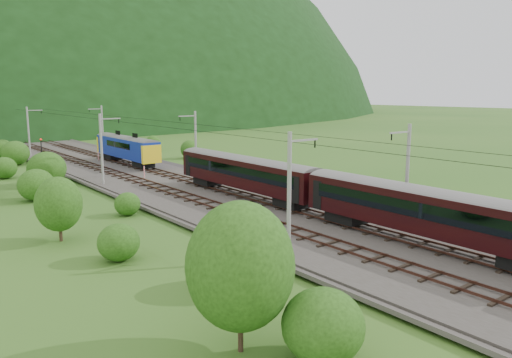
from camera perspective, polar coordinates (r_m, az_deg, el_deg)
ground at (r=37.12m, az=10.95°, el=-7.07°), size 600.00×600.00×0.00m
railbed at (r=44.02m, az=1.12°, el=-3.98°), size 14.00×220.00×0.30m
track_left at (r=42.54m, az=-1.40°, el=-4.17°), size 2.40×220.00×0.27m
track_right at (r=45.48m, az=3.47°, el=-3.25°), size 2.40×220.00×0.27m
catenary_left at (r=59.30m, az=-17.18°, el=3.48°), size 2.54×192.28×8.00m
catenary_right at (r=64.62m, az=-6.97°, el=4.35°), size 2.54×192.28×8.00m
overhead_wires at (r=42.88m, az=1.15°, el=5.07°), size 4.83×198.00×0.03m
train at (r=35.79m, az=18.58°, el=-2.67°), size 2.72×108.34×4.71m
hazard_post_near at (r=62.59m, az=-12.66°, el=0.79°), size 0.15×0.15×1.45m
hazard_post_far at (r=80.68m, az=-17.56°, el=2.54°), size 0.14×0.14×1.31m
signal at (r=94.40m, az=-23.35°, el=3.67°), size 0.27×0.27×2.40m
vegetation_left at (r=41.49m, az=-19.20°, el=-2.34°), size 12.85×147.46×6.46m
vegetation_right at (r=57.76m, az=6.18°, el=0.36°), size 5.61×104.17×2.68m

